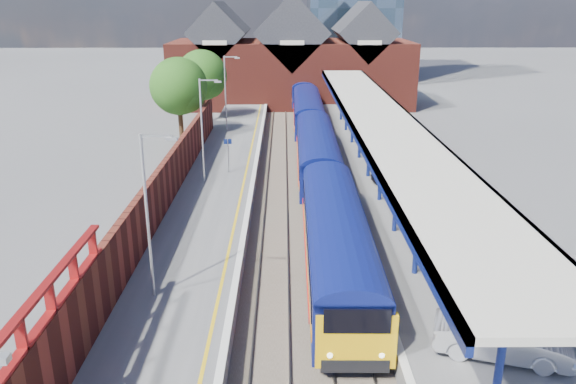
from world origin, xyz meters
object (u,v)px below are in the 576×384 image
parked_car_silver (502,337)px  parked_car_dark (403,174)px  lamp_post_d (227,88)px  parked_car_red (520,294)px  lamp_post_c (204,124)px  train (312,127)px  lamp_post_b (150,207)px  platform_sign (228,150)px  parked_car_blue (398,156)px

parked_car_silver → parked_car_dark: size_ratio=1.05×
lamp_post_d → parked_car_red: 36.61m
lamp_post_c → parked_car_red: size_ratio=1.64×
train → lamp_post_b: (-7.86, -28.26, 2.87)m
train → lamp_post_b: lamp_post_b is taller
platform_sign → lamp_post_d: bearing=95.6°
parked_car_red → parked_car_dark: size_ratio=0.97×
parked_car_blue → parked_car_dark: bearing=156.5°
parked_car_red → parked_car_dark: 16.82m
train → parked_car_red: size_ratio=15.45×
parked_car_dark → parked_car_blue: size_ratio=0.91×
lamp_post_b → parked_car_dark: size_ratio=1.58×
train → lamp_post_d: bearing=154.5°
train → lamp_post_c: bearing=-122.7°
lamp_post_d → parked_car_silver: bearing=-70.4°
lamp_post_d → parked_car_dark: 21.65m
lamp_post_c → parked_car_silver: size_ratio=1.51×
lamp_post_d → lamp_post_b: bearing=-90.0°
parked_car_silver → parked_car_dark: (0.59, 19.82, -0.12)m
lamp_post_b → parked_car_dark: 20.81m
train → platform_sign: platform_sign is taller
lamp_post_b → lamp_post_c: bearing=90.0°
lamp_post_c → parked_car_silver: 24.36m
train → lamp_post_c: lamp_post_c is taller
platform_sign → parked_car_red: 23.56m
lamp_post_c → parked_car_red: 23.02m
lamp_post_d → parked_car_blue: 18.86m
lamp_post_d → parked_car_silver: 38.74m
lamp_post_d → parked_car_blue: (14.06, -12.12, -3.32)m
lamp_post_d → parked_car_red: (14.80, -33.33, -3.27)m
lamp_post_b → lamp_post_c: size_ratio=1.00×
lamp_post_c → lamp_post_d: (0.00, 16.00, 0.00)m
lamp_post_b → parked_car_red: size_ratio=1.64×
lamp_post_d → parked_car_silver: lamp_post_d is taller
train → parked_car_dark: bearing=-66.1°
parked_car_dark → lamp_post_c: bearing=71.4°
lamp_post_c → platform_sign: bearing=55.7°
lamp_post_b → train: bearing=74.5°
lamp_post_b → lamp_post_c: same height
platform_sign → parked_car_blue: size_ratio=0.52×
lamp_post_d → parked_car_silver: (12.95, -36.37, -3.23)m
lamp_post_b → parked_car_blue: (14.06, 19.88, -3.32)m
lamp_post_c → lamp_post_b: bearing=-90.0°
lamp_post_b → parked_car_dark: lamp_post_b is taller
lamp_post_b → lamp_post_d: (0.00, 32.00, 0.00)m
lamp_post_c → parked_car_red: lamp_post_c is taller
train → parked_car_blue: (6.20, -8.38, -0.45)m
lamp_post_b → parked_car_blue: 24.57m
platform_sign → parked_car_silver: size_ratio=0.54×
lamp_post_c → parked_car_blue: (14.06, 3.88, -3.32)m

